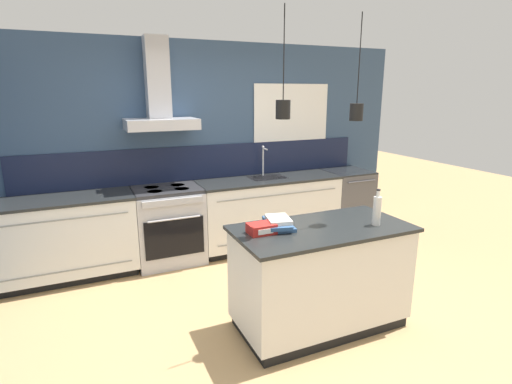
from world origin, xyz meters
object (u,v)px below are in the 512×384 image
object	(u,v)px
oven_range	(169,225)
red_supply_box	(262,229)
dishwasher	(345,201)
bottle_on_island	(377,210)
book_stack	(278,223)

from	to	relation	value
oven_range	red_supply_box	size ratio (longest dim) A/B	4.28
oven_range	dishwasher	distance (m)	2.56
bottle_on_island	book_stack	world-z (taller)	bottle_on_island
oven_range	dishwasher	world-z (taller)	same
bottle_on_island	red_supply_box	size ratio (longest dim) A/B	1.46
dishwasher	bottle_on_island	distance (m)	2.45
dishwasher	book_stack	xyz separation A→B (m)	(-2.02, -1.79, 0.50)
oven_range	dishwasher	xyz separation A→B (m)	(2.56, 0.00, 0.00)
dishwasher	red_supply_box	size ratio (longest dim) A/B	4.28
bottle_on_island	red_supply_box	bearing A→B (deg)	168.01
book_stack	bottle_on_island	bearing A→B (deg)	-17.90
bottle_on_island	book_stack	xyz separation A→B (m)	(-0.79, 0.26, -0.09)
red_supply_box	oven_range	bearing A→B (deg)	101.42
oven_range	red_supply_box	distance (m)	1.94
book_stack	oven_range	bearing A→B (deg)	106.99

